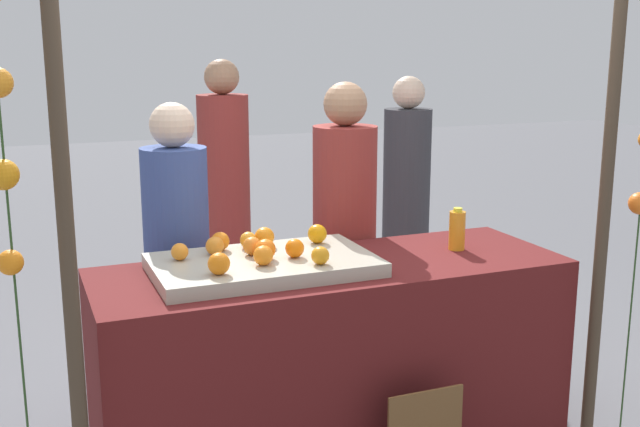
% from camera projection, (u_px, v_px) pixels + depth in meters
% --- Properties ---
extents(stall_counter, '(2.08, 0.72, 0.86)m').
position_uv_depth(stall_counter, '(332.00, 357.00, 3.46)').
color(stall_counter, '#5B1919').
rests_on(stall_counter, ground_plane).
extents(orange_tray, '(0.93, 0.55, 0.06)m').
position_uv_depth(orange_tray, '(264.00, 265.00, 3.26)').
color(orange_tray, '#B2AD99').
rests_on(orange_tray, stall_counter).
extents(orange_0, '(0.09, 0.09, 0.09)m').
position_uv_depth(orange_0, '(317.00, 234.00, 3.49)').
color(orange_0, orange).
rests_on(orange_0, orange_tray).
extents(orange_1, '(0.08, 0.08, 0.08)m').
position_uv_depth(orange_1, '(263.00, 256.00, 3.14)').
color(orange_1, orange).
rests_on(orange_1, orange_tray).
extents(orange_2, '(0.07, 0.07, 0.07)m').
position_uv_depth(orange_2, '(248.00, 240.00, 3.40)').
color(orange_2, orange).
rests_on(orange_2, orange_tray).
extents(orange_3, '(0.08, 0.08, 0.08)m').
position_uv_depth(orange_3, '(320.00, 256.00, 3.15)').
color(orange_3, orange).
rests_on(orange_3, orange_tray).
extents(orange_4, '(0.09, 0.09, 0.09)m').
position_uv_depth(orange_4, '(219.00, 264.00, 3.01)').
color(orange_4, orange).
rests_on(orange_4, orange_tray).
extents(orange_5, '(0.09, 0.09, 0.09)m').
position_uv_depth(orange_5, '(265.00, 249.00, 3.23)').
color(orange_5, orange).
rests_on(orange_5, orange_tray).
extents(orange_6, '(0.09, 0.09, 0.09)m').
position_uv_depth(orange_6, '(264.00, 237.00, 3.43)').
color(orange_6, orange).
rests_on(orange_6, orange_tray).
extents(orange_7, '(0.08, 0.08, 0.08)m').
position_uv_depth(orange_7, '(215.00, 246.00, 3.30)').
color(orange_7, orange).
rests_on(orange_7, orange_tray).
extents(orange_8, '(0.08, 0.08, 0.08)m').
position_uv_depth(orange_8, '(252.00, 246.00, 3.30)').
color(orange_8, orange).
rests_on(orange_8, orange_tray).
extents(orange_9, '(0.08, 0.08, 0.08)m').
position_uv_depth(orange_9, '(295.00, 248.00, 3.26)').
color(orange_9, orange).
rests_on(orange_9, orange_tray).
extents(orange_10, '(0.08, 0.08, 0.08)m').
position_uv_depth(orange_10, '(220.00, 241.00, 3.37)').
color(orange_10, orange).
rests_on(orange_10, orange_tray).
extents(orange_11, '(0.07, 0.07, 0.07)m').
position_uv_depth(orange_11, '(180.00, 252.00, 3.22)').
color(orange_11, orange).
rests_on(orange_11, orange_tray).
extents(juice_bottle, '(0.08, 0.08, 0.20)m').
position_uv_depth(juice_bottle, '(457.00, 230.00, 3.60)').
color(juice_bottle, orange).
rests_on(juice_bottle, stall_counter).
extents(vendor_left, '(0.31, 0.31, 1.55)m').
position_uv_depth(vendor_left, '(178.00, 276.00, 3.70)').
color(vendor_left, '#384C8C').
rests_on(vendor_left, ground_plane).
extents(vendor_right, '(0.33, 0.33, 1.63)m').
position_uv_depth(vendor_right, '(344.00, 252.00, 3.99)').
color(vendor_right, maroon).
rests_on(vendor_right, ground_plane).
extents(crowd_person_0, '(0.34, 0.34, 1.72)m').
position_uv_depth(crowd_person_0, '(225.00, 197.00, 5.22)').
color(crowd_person_0, maroon).
rests_on(crowd_person_0, ground_plane).
extents(crowd_person_1, '(0.32, 0.32, 1.60)m').
position_uv_depth(crowd_person_1, '(406.00, 203.00, 5.27)').
color(crowd_person_1, '#333338').
rests_on(crowd_person_1, ground_plane).
extents(canopy_post_left, '(0.06, 0.06, 2.21)m').
position_uv_depth(canopy_post_left, '(68.00, 262.00, 2.55)').
color(canopy_post_left, '#473828').
rests_on(canopy_post_left, ground_plane).
extents(canopy_post_right, '(0.06, 0.06, 2.21)m').
position_uv_depth(canopy_post_right, '(604.00, 209.00, 3.37)').
color(canopy_post_right, '#473828').
rests_on(canopy_post_right, ground_plane).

